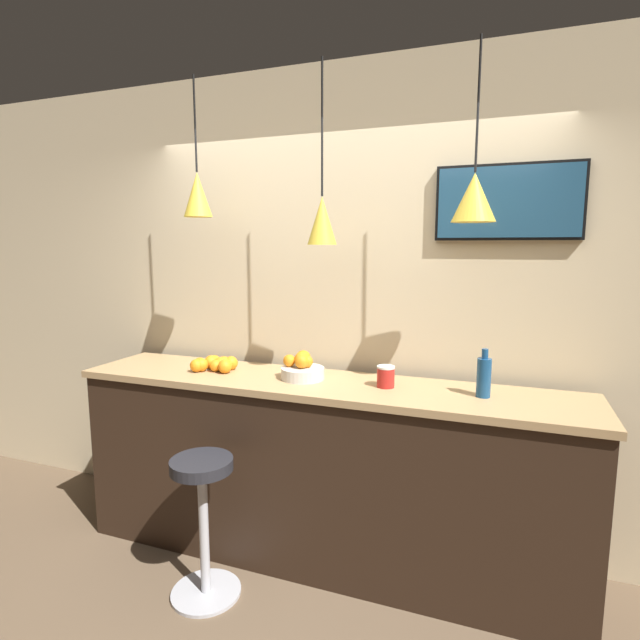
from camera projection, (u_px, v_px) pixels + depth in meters
name	position (u px, v px, depth m)	size (l,w,h in m)	color
ground_plane	(277.00, 627.00, 2.41)	(14.00, 14.00, 0.00)	brown
back_wall	(342.00, 307.00, 3.11)	(8.00, 0.06, 2.90)	beige
service_counter	(320.00, 471.00, 2.88)	(2.90, 0.57, 1.07)	black
bar_stool	(203.00, 507.00, 2.57)	(0.37, 0.37, 0.75)	#B7B7BC
fruit_bowl	(302.00, 368.00, 2.86)	(0.25, 0.25, 0.15)	beige
orange_pile	(216.00, 364.00, 3.04)	(0.27, 0.22, 0.09)	orange
juice_bottle	(484.00, 377.00, 2.50)	(0.07, 0.07, 0.25)	navy
spread_jar	(386.00, 377.00, 2.68)	(0.10, 0.10, 0.12)	red
pendant_lamp_left	(198.00, 194.00, 2.95)	(0.17, 0.17, 0.80)	black
pendant_lamp_middle	(322.00, 220.00, 2.70)	(0.16, 0.16, 0.97)	black
pendant_lamp_right	(474.00, 197.00, 2.42)	(0.21, 0.21, 0.86)	black
mounted_tv	(508.00, 202.00, 2.65)	(0.75, 0.04, 0.40)	black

